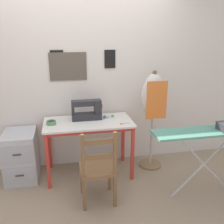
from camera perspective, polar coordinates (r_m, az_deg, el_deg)
name	(u,v)px	position (r m, az deg, el deg)	size (l,w,h in m)	color
ground_plane	(93,185)	(3.36, -4.48, -16.29)	(14.00, 14.00, 0.00)	gray
wall_back	(84,78)	(3.51, -6.32, 7.69)	(10.00, 0.07, 2.55)	silver
sewing_table	(89,128)	(3.31, -5.36, -3.75)	(1.15, 0.60, 0.77)	silver
sewing_machine	(88,110)	(3.34, -5.50, 0.37)	(0.41, 0.16, 0.29)	#28282D
fabric_bowl	(51,123)	(3.25, -13.73, -2.36)	(0.12, 0.12, 0.05)	#56895B
scissors	(123,124)	(3.19, 2.62, -2.68)	(0.14, 0.05, 0.01)	silver
thread_spool_near_machine	(105,117)	(3.39, -1.66, -1.13)	(0.04, 0.04, 0.04)	#2875C1
thread_spool_mid_table	(108,117)	(3.40, -0.81, -1.07)	(0.04, 0.04, 0.03)	silver
thread_spool_far_edge	(113,116)	(3.43, 0.12, -0.88)	(0.04, 0.04, 0.04)	green
wooden_chair	(98,169)	(2.87, -3.27, -12.89)	(0.40, 0.38, 0.90)	brown
filing_cabinet	(21,156)	(3.56, -20.01, -9.33)	(0.41, 0.53, 0.65)	#B7B7BC
dress_form	(153,101)	(3.45, 9.43, 2.59)	(0.33, 0.32, 1.41)	#846647
ironing_board	(208,134)	(3.03, 21.00, -4.76)	(1.27, 0.31, 0.84)	#518E7A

